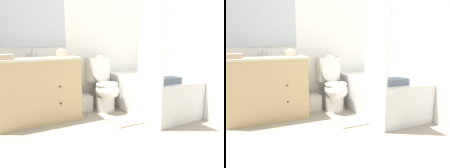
# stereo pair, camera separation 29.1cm
# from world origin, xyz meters

# --- Properties ---
(ground_plane) EXTENTS (14.00, 14.00, 0.00)m
(ground_plane) POSITION_xyz_m (0.00, 0.00, 0.00)
(ground_plane) COLOR gray
(wall_back) EXTENTS (8.00, 0.06, 2.50)m
(wall_back) POSITION_xyz_m (-0.01, 1.53, 1.25)
(wall_back) COLOR silver
(wall_back) RESTS_ON ground_plane
(wall_right) EXTENTS (0.05, 2.51, 2.50)m
(wall_right) POSITION_xyz_m (1.32, 0.75, 1.25)
(wall_right) COLOR silver
(wall_right) RESTS_ON ground_plane
(vanity_cabinet) EXTENTS (1.10, 0.60, 0.87)m
(vanity_cabinet) POSITION_xyz_m (-0.74, 1.22, 0.45)
(vanity_cabinet) COLOR tan
(vanity_cabinet) RESTS_ON ground_plane
(sink_faucet) EXTENTS (0.14, 0.12, 0.12)m
(sink_faucet) POSITION_xyz_m (-0.74, 1.42, 0.91)
(sink_faucet) COLOR silver
(sink_faucet) RESTS_ON vanity_cabinet
(toilet) EXTENTS (0.35, 0.65, 0.87)m
(toilet) POSITION_xyz_m (0.27, 1.18, 0.38)
(toilet) COLOR white
(toilet) RESTS_ON ground_plane
(bathtub) EXTENTS (0.77, 1.40, 0.54)m
(bathtub) POSITION_xyz_m (0.90, 0.81, 0.27)
(bathtub) COLOR white
(bathtub) RESTS_ON ground_plane
(shower_curtain) EXTENTS (0.01, 0.51, 2.00)m
(shower_curtain) POSITION_xyz_m (0.50, 0.35, 1.01)
(shower_curtain) COLOR white
(shower_curtain) RESTS_ON ground_plane
(wastebasket) EXTENTS (0.26, 0.22, 0.24)m
(wastebasket) POSITION_xyz_m (-0.05, 1.30, 0.12)
(wastebasket) COLOR silver
(wastebasket) RESTS_ON ground_plane
(tissue_box) EXTENTS (0.13, 0.12, 0.11)m
(tissue_box) POSITION_xyz_m (-0.38, 1.23, 0.92)
(tissue_box) COLOR beige
(tissue_box) RESTS_ON vanity_cabinet
(hand_towel_folded) EXTENTS (0.24, 0.16, 0.06)m
(hand_towel_folded) POSITION_xyz_m (-1.13, 1.08, 0.91)
(hand_towel_folded) COLOR tan
(hand_towel_folded) RESTS_ON vanity_cabinet
(bath_towel_folded) EXTENTS (0.33, 0.20, 0.08)m
(bath_towel_folded) POSITION_xyz_m (0.76, 0.30, 0.58)
(bath_towel_folded) COLOR slate
(bath_towel_folded) RESTS_ON bathtub
(bath_mat) EXTENTS (0.44, 0.36, 0.02)m
(bath_mat) POSITION_xyz_m (0.31, 0.58, 0.01)
(bath_mat) COLOR tan
(bath_mat) RESTS_ON ground_plane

